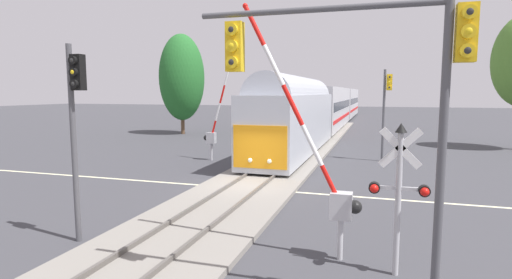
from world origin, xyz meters
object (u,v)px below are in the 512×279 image
object	(u,v)px
commuter_train	(331,106)
crossing_gate_near	(329,179)
crossing_gate_far	(214,126)
traffic_signal_near_right	(369,75)
pine_left_background	(182,77)
traffic_signal_far_side	(386,100)
traffic_signal_median	(75,112)
crossing_signal_mast	(399,184)

from	to	relation	value
commuter_train	crossing_gate_near	xyz separation A→B (m)	(4.39, -38.21, -0.60)
crossing_gate_far	traffic_signal_near_right	bearing A→B (deg)	-57.84
commuter_train	crossing_gate_far	distance (m)	25.32
commuter_train	traffic_signal_near_right	xyz separation A→B (m)	(5.36, -40.66, 1.96)
crossing_gate_near	pine_left_background	distance (m)	33.39
crossing_gate_far	traffic_signal_far_side	xyz separation A→B (m)	(10.51, 2.87, 1.68)
crossing_gate_near	traffic_signal_median	size ratio (longest dim) A/B	1.17
commuter_train	pine_left_background	bearing A→B (deg)	-142.91
crossing_gate_far	traffic_signal_near_right	distance (m)	18.77
traffic_signal_near_right	pine_left_background	bearing A→B (deg)	123.07
crossing_signal_mast	traffic_signal_far_side	bearing A→B (deg)	90.32
crossing_gate_far	traffic_signal_near_right	world-z (taller)	crossing_gate_far
crossing_gate_far	pine_left_background	distance (m)	17.55
crossing_gate_near	commuter_train	bearing A→B (deg)	96.55
traffic_signal_near_right	pine_left_background	world-z (taller)	pine_left_background
crossing_gate_near	crossing_signal_mast	size ratio (longest dim) A/B	1.83
crossing_gate_near	pine_left_background	bearing A→B (deg)	123.97
crossing_signal_mast	traffic_signal_far_side	size ratio (longest dim) A/B	0.63
traffic_signal_far_side	traffic_signal_median	distance (m)	19.19
traffic_signal_median	traffic_signal_near_right	size ratio (longest dim) A/B	0.92
traffic_signal_near_right	crossing_gate_near	bearing A→B (deg)	111.67
traffic_signal_near_right	crossing_gate_far	bearing A→B (deg)	122.16
traffic_signal_far_side	traffic_signal_near_right	xyz separation A→B (m)	(-0.61, -18.63, 0.82)
crossing_gate_near	traffic_signal_far_side	bearing A→B (deg)	84.40
crossing_gate_far	traffic_signal_median	bearing A→B (deg)	-82.55
crossing_gate_near	traffic_signal_far_side	xyz separation A→B (m)	(1.58, 16.17, 1.75)
commuter_train	crossing_signal_mast	size ratio (longest dim) A/B	17.32
crossing_signal_mast	pine_left_background	size ratio (longest dim) A/B	0.35
traffic_signal_median	pine_left_background	size ratio (longest dim) A/B	0.55
crossing_signal_mast	crossing_gate_far	distance (m)	17.44
traffic_signal_median	crossing_gate_far	bearing A→B (deg)	97.45
traffic_signal_median	traffic_signal_near_right	xyz separation A→B (m)	(8.04, -1.50, 0.86)
commuter_train	traffic_signal_near_right	distance (m)	41.06
crossing_gate_near	traffic_signal_median	world-z (taller)	crossing_gate_near
traffic_signal_far_side	pine_left_background	world-z (taller)	pine_left_background
crossing_gate_far	pine_left_background	xyz separation A→B (m)	(-9.61, 14.21, 3.70)
traffic_signal_median	pine_left_background	world-z (taller)	pine_left_background
commuter_train	pine_left_background	distance (m)	18.02
crossing_gate_near	traffic_signal_median	distance (m)	7.33
commuter_train	traffic_signal_median	size ratio (longest dim) A/B	11.10
crossing_signal_mast	traffic_signal_median	distance (m)	8.90
crossing_signal_mast	traffic_signal_far_side	xyz separation A→B (m)	(-0.09, 16.72, 1.63)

